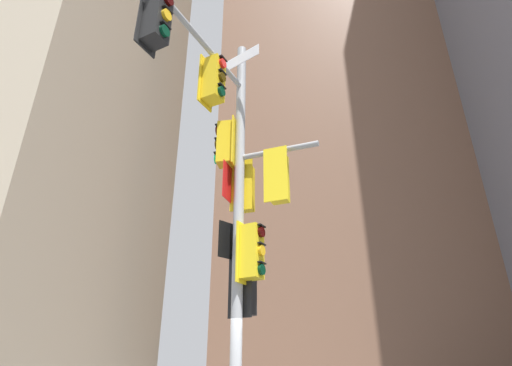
% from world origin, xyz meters
% --- Properties ---
extents(building_tower_left, '(15.56, 15.56, 44.08)m').
position_xyz_m(building_tower_left, '(-16.01, 11.34, 22.04)').
color(building_tower_left, tan).
rests_on(building_tower_left, ground).
extents(building_mid_block, '(15.35, 15.35, 45.15)m').
position_xyz_m(building_mid_block, '(3.87, 21.31, 22.58)').
color(building_mid_block, brown).
rests_on(building_mid_block, ground).
extents(signal_pole_assembly, '(2.90, 3.53, 8.70)m').
position_xyz_m(signal_pole_assembly, '(-0.05, -0.37, 5.05)').
color(signal_pole_assembly, '#9EA0A3').
rests_on(signal_pole_assembly, ground).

